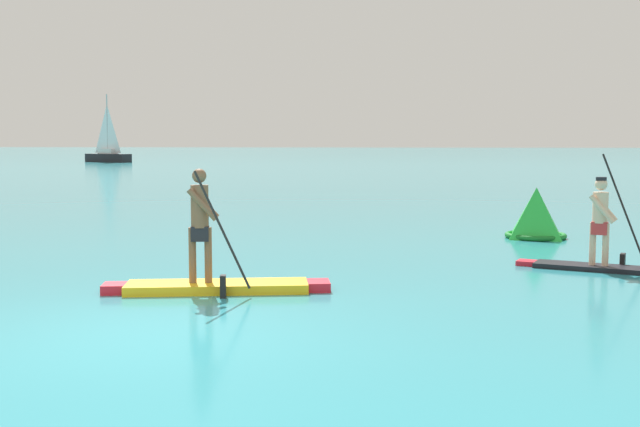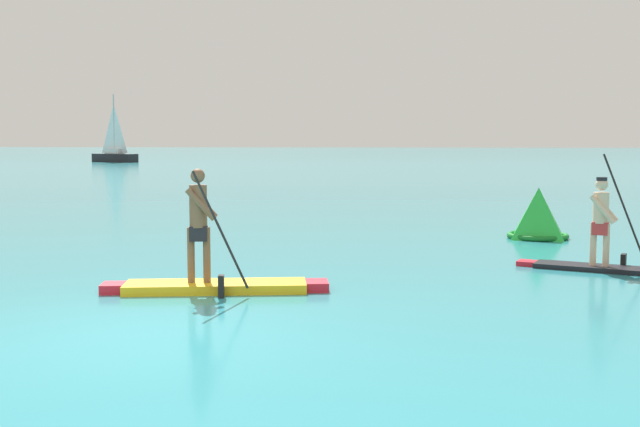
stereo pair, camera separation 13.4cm
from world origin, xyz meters
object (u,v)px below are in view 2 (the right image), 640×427
at_px(race_marker_buoy, 538,216).
at_px(sailboat_left_horizon, 115,153).
at_px(paddleboarder_mid_center, 213,270).
at_px(paddleboarder_far_right, 609,249).

bearing_deg(race_marker_buoy, sailboat_left_horizon, 119.39).
xyz_separation_m(paddleboarder_mid_center, race_marker_buoy, (5.80, 7.08, 0.20)).
relative_size(paddleboarder_far_right, sailboat_left_horizon, 0.46).
height_order(paddleboarder_mid_center, race_marker_buoy, paddleboarder_mid_center).
bearing_deg(race_marker_buoy, paddleboarder_mid_center, -129.34).
distance_m(race_marker_buoy, sailboat_left_horizon, 66.68).
relative_size(paddleboarder_mid_center, sailboat_left_horizon, 0.50).
distance_m(paddleboarder_far_right, sailboat_left_horizon, 70.88).
relative_size(paddleboarder_mid_center, race_marker_buoy, 2.10).
bearing_deg(paddleboarder_mid_center, paddleboarder_far_right, 11.67).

